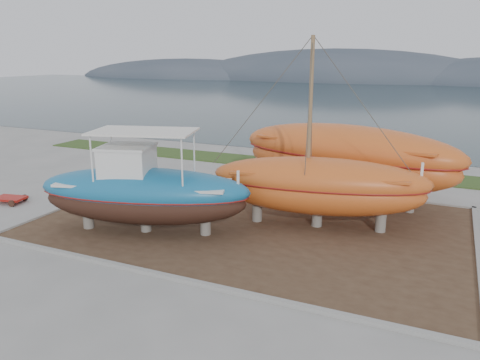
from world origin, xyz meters
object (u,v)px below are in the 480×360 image
at_px(white_dinghy, 131,179).
at_px(orange_sailboat, 321,135).
at_px(red_trailer, 10,200).
at_px(blue_caique, 144,182).
at_px(orange_bare_hull, 345,164).

distance_m(white_dinghy, orange_sailboat, 11.30).
xyz_separation_m(orange_sailboat, red_trailer, (-15.04, -3.05, -3.88)).
relative_size(blue_caique, orange_bare_hull, 0.78).
distance_m(blue_caique, orange_sailboat, 7.56).
height_order(orange_sailboat, red_trailer, orange_sailboat).
bearing_deg(white_dinghy, red_trailer, -118.80).
bearing_deg(white_dinghy, blue_caique, -31.03).
bearing_deg(white_dinghy, orange_bare_hull, 32.12).
height_order(orange_sailboat, orange_bare_hull, orange_sailboat).
bearing_deg(red_trailer, white_dinghy, 33.16).
bearing_deg(blue_caique, white_dinghy, 116.57).
bearing_deg(orange_bare_hull, blue_caique, -120.01).
height_order(blue_caique, white_dinghy, blue_caique).
distance_m(white_dinghy, red_trailer, 6.06).
distance_m(orange_sailboat, orange_bare_hull, 4.74).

